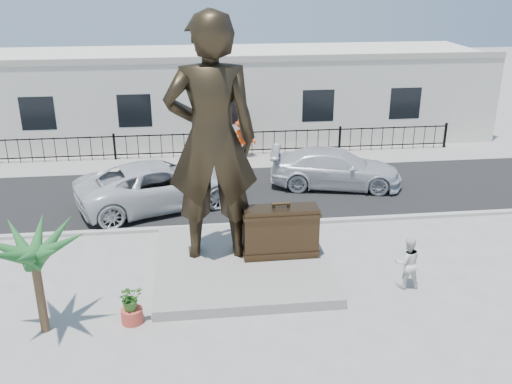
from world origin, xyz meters
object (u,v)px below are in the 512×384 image
at_px(statue, 211,140).
at_px(car_white, 160,185).
at_px(tourist, 407,262).
at_px(suitcase, 281,232).

height_order(statue, car_white, statue).
height_order(statue, tourist, statue).
bearing_deg(tourist, suitcase, -25.93).
bearing_deg(suitcase, statue, 168.62).
bearing_deg(suitcase, car_white, 126.48).
bearing_deg(tourist, statue, -19.99).
relative_size(statue, car_white, 1.16).
relative_size(tourist, car_white, 0.25).
height_order(suitcase, tourist, suitcase).
xyz_separation_m(statue, tourist, (5.38, -2.19, -3.18)).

